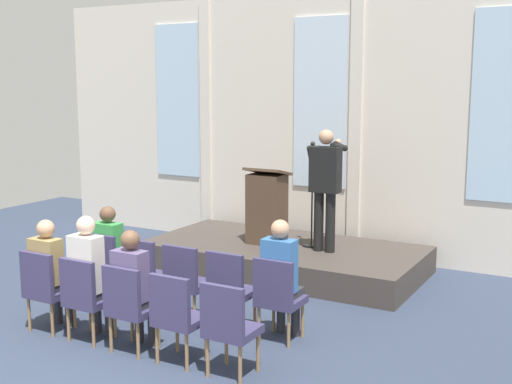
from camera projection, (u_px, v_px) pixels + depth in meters
The scene contains 20 objects.
rear_partition at pixel (323, 124), 10.71m from camera, with size 10.55×0.14×4.22m.
stage_platform at pixel (284, 257), 9.93m from camera, with size 4.05×2.00×0.39m, color #3F3833.
speaker at pixel (325, 181), 9.35m from camera, with size 0.50×0.69×1.75m.
mic_stand at pixel (312, 224), 9.75m from camera, with size 0.28×0.28×1.55m.
lectern at pixel (267, 207), 9.89m from camera, with size 0.60×0.48×1.16m.
chair_r0_c0 at pixel (107, 265), 8.27m from camera, with size 0.46×0.44×0.94m.
audience_r0_c0 at pixel (111, 250), 8.31m from camera, with size 0.36×0.39×1.27m.
chair_r0_c1 at pixel (145, 271), 7.98m from camera, with size 0.46×0.44×0.94m.
chair_r0_c2 at pixel (186, 278), 7.69m from camera, with size 0.46×0.44×0.94m.
chair_r0_c3 at pixel (230, 286), 7.40m from camera, with size 0.46×0.44×0.94m.
chair_r0_c4 at pixel (278, 294), 7.11m from camera, with size 0.46×0.44×0.94m.
audience_r0_c4 at pixel (281, 274), 7.14m from camera, with size 0.36×0.39×1.35m.
chair_r1_c0 at pixel (45, 286), 7.40m from camera, with size 0.46×0.44×0.94m.
audience_r1_c0 at pixel (50, 269), 7.44m from camera, with size 0.36×0.39×1.28m.
chair_r1_c1 at pixel (85, 294), 7.11m from camera, with size 0.46×0.44×0.94m.
audience_r1_c1 at pixel (90, 272), 7.14m from camera, with size 0.36×0.39×1.39m.
chair_r1_c2 at pixel (129, 303), 6.82m from camera, with size 0.46×0.44×0.94m.
audience_r1_c2 at pixel (134, 284), 6.86m from camera, with size 0.36×0.39×1.30m.
chair_r1_c3 at pixel (177, 313), 6.53m from camera, with size 0.46×0.44×0.94m.
chair_r1_c4 at pixel (229, 324), 6.24m from camera, with size 0.46×0.44×0.94m.
Camera 1 is at (4.34, -3.97, 2.78)m, focal length 46.43 mm.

